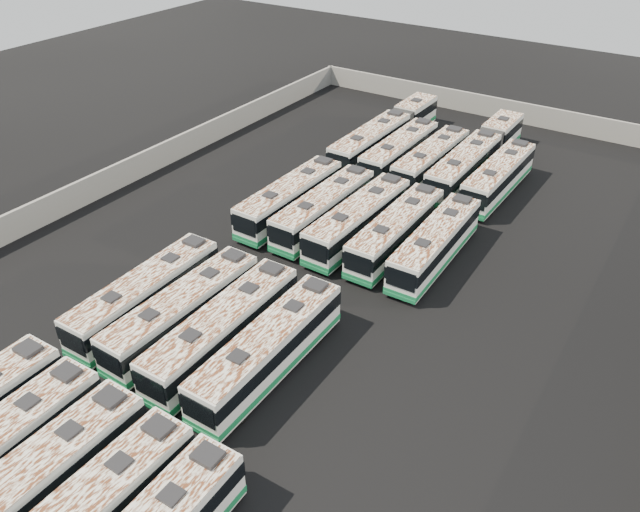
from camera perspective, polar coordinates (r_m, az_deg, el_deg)
The scene contains 17 objects.
ground at distance 41.16m, azimuth 0.05°, elevation -2.93°, with size 140.00×140.00×0.00m, color black.
perimeter_wall at distance 40.52m, azimuth 0.05°, elevation -1.67°, with size 45.20×73.20×2.20m.
bus_front_center at distance 30.57m, azimuth -25.19°, elevation -18.92°, with size 2.42×11.41×3.21m.
bus_midfront_far_left at distance 39.36m, azimuth -15.65°, elevation -3.42°, with size 2.57×11.06×3.10m.
bus_midfront_left at distance 37.45m, azimuth -12.37°, elevation -4.97°, with size 2.51×11.14×3.13m.
bus_midfront_center at distance 35.65m, azimuth -8.84°, elevation -6.69°, with size 2.59×11.40×3.20m.
bus_midfront_right at distance 34.13m, azimuth -4.74°, elevation -8.51°, with size 2.49×11.26×3.17m.
bus_midback_far_left at distance 48.44m, azimuth -2.75°, elevation 5.28°, with size 2.47×11.22×3.15m.
bus_midback_left at distance 47.01m, azimuth 0.36°, elevation 4.36°, with size 2.41×11.05×3.11m.
bus_midback_center at distance 45.54m, azimuth 3.51°, elevation 3.32°, with size 2.66×11.34×3.18m.
bus_midback_right at distance 44.49m, azimuth 6.96°, elevation 2.27°, with size 2.38×10.99×3.09m.
bus_midback_far_right at distance 43.46m, azimuth 10.49°, elevation 1.11°, with size 2.55×11.01×3.09m.
bus_back_far_left at distance 60.76m, azimuth 6.05°, elevation 11.14°, with size 2.47×17.62×3.19m.
bus_back_left at distance 56.81m, azimuth 7.26°, elevation 9.41°, with size 2.35×11.06×3.12m.
bus_back_center at distance 55.66m, azimuth 10.09°, elevation 8.61°, with size 2.49×10.96×3.08m.
bus_back_right at distance 57.42m, azimuth 14.14°, elevation 8.95°, with size 2.40×17.56×3.18m.
bus_back_far_right at distance 53.84m, azimuth 15.98°, elevation 6.96°, with size 2.52×11.07×3.11m.
Camera 1 is at (18.21, -27.82, 24.27)m, focal length 35.00 mm.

